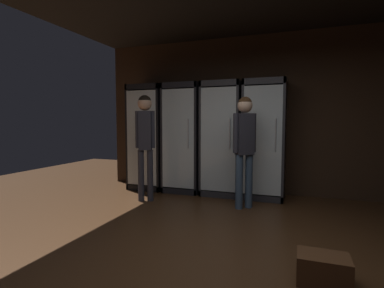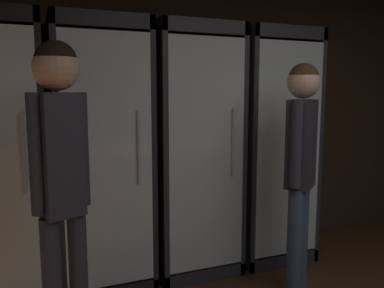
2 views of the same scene
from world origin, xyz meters
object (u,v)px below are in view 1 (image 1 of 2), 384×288
Objects in this scene: cooler_center at (223,140)px; wine_crate_floor at (323,269)px; cooler_left at (185,139)px; shopper_near at (145,133)px; shopper_far at (245,140)px; cooler_far_left at (150,139)px; cooler_right at (265,140)px.

wine_crate_floor is at bearing -60.56° from cooler_center.
cooler_left is 3.48m from wine_crate_floor.
shopper_near is at bearing -110.36° from cooler_left.
cooler_center is at bearing 119.44° from wine_crate_floor.
shopper_near reaches higher than shopper_far.
cooler_far_left is at bearing -179.93° from cooler_center.
cooler_center is (1.44, 0.00, 0.01)m from cooler_far_left.
wine_crate_floor is (1.45, -2.58, -0.85)m from cooler_center.
shopper_near is 4.27× the size of wine_crate_floor.
shopper_far is at bearing -105.17° from cooler_right.
cooler_far_left is at bearing 113.18° from shopper_near.
shopper_far is at bearing 117.49° from wine_crate_floor.
cooler_left is 1.16× the size of shopper_near.
cooler_far_left is 1.44m from cooler_center.
cooler_left is 1.20× the size of shopper_far.
cooler_right is at bearing 74.83° from shopper_far.
shopper_far is at bearing -31.80° from cooler_left.
cooler_far_left is 4.93× the size of wine_crate_floor.
cooler_center is 1.20× the size of shopper_far.
cooler_center is 1.39m from shopper_near.
shopper_near is at bearing -175.03° from shopper_far.
shopper_far is (0.51, -0.77, 0.06)m from cooler_center.
wine_crate_floor is (2.17, -2.58, -0.85)m from cooler_left.
cooler_center is at bearing 0.18° from cooler_left.
cooler_right is 1.99m from shopper_near.
cooler_far_left reaches higher than shopper_near.
wine_crate_floor is (0.74, -2.58, -0.86)m from cooler_right.
cooler_center is at bearing 123.78° from shopper_far.
cooler_far_left is 1.16× the size of shopper_near.
shopper_near is (-0.33, -0.90, 0.14)m from cooler_left.
cooler_far_left and cooler_right have the same top height.
cooler_right is at bearing 105.94° from wine_crate_floor.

